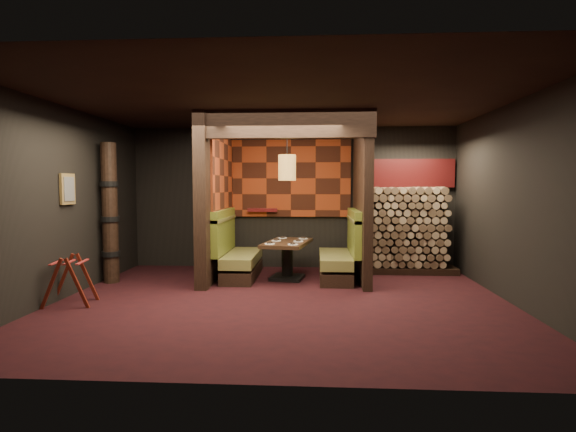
% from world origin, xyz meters
% --- Properties ---
extents(floor, '(6.50, 5.50, 0.02)m').
position_xyz_m(floor, '(0.00, 0.00, -0.01)').
color(floor, black).
rests_on(floor, ground).
extents(ceiling, '(6.50, 5.50, 0.02)m').
position_xyz_m(ceiling, '(0.00, 0.00, 2.86)').
color(ceiling, black).
rests_on(ceiling, ground).
extents(wall_back, '(6.50, 0.02, 2.85)m').
position_xyz_m(wall_back, '(0.00, 2.76, 1.43)').
color(wall_back, black).
rests_on(wall_back, ground).
extents(wall_front, '(6.50, 0.02, 2.85)m').
position_xyz_m(wall_front, '(0.00, -2.76, 1.43)').
color(wall_front, black).
rests_on(wall_front, ground).
extents(wall_left, '(0.02, 5.50, 2.85)m').
position_xyz_m(wall_left, '(-3.26, 0.00, 1.43)').
color(wall_left, black).
rests_on(wall_left, ground).
extents(wall_right, '(0.02, 5.50, 2.85)m').
position_xyz_m(wall_right, '(3.26, 0.00, 1.43)').
color(wall_right, black).
rests_on(wall_right, ground).
extents(partition_left, '(0.20, 2.20, 2.85)m').
position_xyz_m(partition_left, '(-1.35, 1.65, 1.43)').
color(partition_left, black).
rests_on(partition_left, floor).
extents(partition_right, '(0.15, 2.10, 2.85)m').
position_xyz_m(partition_right, '(1.30, 1.70, 1.43)').
color(partition_right, black).
rests_on(partition_right, floor).
extents(header_beam, '(2.85, 0.18, 0.44)m').
position_xyz_m(header_beam, '(-0.02, 0.70, 2.63)').
color(header_beam, black).
rests_on(header_beam, partition_left).
extents(tapa_back_panel, '(2.40, 0.06, 1.55)m').
position_xyz_m(tapa_back_panel, '(-0.02, 2.71, 1.82)').
color(tapa_back_panel, '#963516').
rests_on(tapa_back_panel, wall_back).
extents(tapa_side_panel, '(0.04, 1.85, 1.45)m').
position_xyz_m(tapa_side_panel, '(-1.23, 1.82, 1.85)').
color(tapa_side_panel, '#963516').
rests_on(tapa_side_panel, partition_left).
extents(lacquer_shelf, '(0.60, 0.12, 0.07)m').
position_xyz_m(lacquer_shelf, '(-0.60, 2.65, 1.18)').
color(lacquer_shelf, '#5E1316').
rests_on(lacquer_shelf, wall_back).
extents(booth_bench_left, '(0.68, 1.60, 1.14)m').
position_xyz_m(booth_bench_left, '(-0.96, 1.65, 0.40)').
color(booth_bench_left, black).
rests_on(booth_bench_left, floor).
extents(booth_bench_right, '(0.68, 1.60, 1.14)m').
position_xyz_m(booth_bench_right, '(0.93, 1.65, 0.40)').
color(booth_bench_right, black).
rests_on(booth_bench_right, floor).
extents(dining_table, '(0.91, 1.39, 0.68)m').
position_xyz_m(dining_table, '(-0.03, 1.55, 0.45)').
color(dining_table, black).
rests_on(dining_table, floor).
extents(place_settings, '(0.73, 1.12, 0.03)m').
position_xyz_m(place_settings, '(-0.03, 1.55, 0.69)').
color(place_settings, white).
rests_on(place_settings, dining_table).
extents(pendant_lamp, '(0.31, 0.31, 1.09)m').
position_xyz_m(pendant_lamp, '(-0.03, 1.50, 1.99)').
color(pendant_lamp, olive).
rests_on(pendant_lamp, ceiling).
extents(framed_picture, '(0.05, 0.36, 0.46)m').
position_xyz_m(framed_picture, '(-3.22, 0.10, 1.62)').
color(framed_picture, olive).
rests_on(framed_picture, wall_left).
extents(luggage_rack, '(0.75, 0.58, 0.74)m').
position_xyz_m(luggage_rack, '(-2.97, -0.35, 0.37)').
color(luggage_rack, '#4E150C').
rests_on(luggage_rack, floor).
extents(totem_column, '(0.31, 0.31, 2.40)m').
position_xyz_m(totem_column, '(-3.05, 1.10, 1.19)').
color(totem_column, black).
rests_on(totem_column, floor).
extents(firewood_stack, '(1.73, 0.70, 1.64)m').
position_xyz_m(firewood_stack, '(2.29, 2.35, 0.82)').
color(firewood_stack, black).
rests_on(firewood_stack, floor).
extents(mosaic_header, '(1.83, 0.10, 0.56)m').
position_xyz_m(mosaic_header, '(2.29, 2.68, 1.92)').
color(mosaic_header, maroon).
rests_on(mosaic_header, wall_back).
extents(bay_front_post, '(0.08, 0.08, 2.85)m').
position_xyz_m(bay_front_post, '(1.39, 1.96, 1.43)').
color(bay_front_post, black).
rests_on(bay_front_post, floor).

